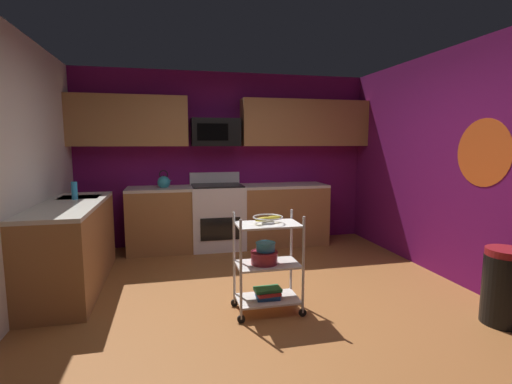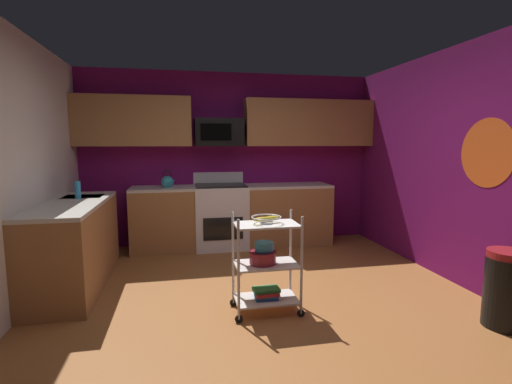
{
  "view_description": "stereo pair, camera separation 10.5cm",
  "coord_description": "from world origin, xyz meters",
  "views": [
    {
      "loc": [
        -0.86,
        -3.35,
        1.55
      ],
      "look_at": [
        -0.01,
        0.35,
        1.05
      ],
      "focal_mm": 26.36,
      "sensor_mm": 36.0,
      "label": 1
    },
    {
      "loc": [
        -0.76,
        -3.37,
        1.55
      ],
      "look_at": [
        -0.01,
        0.35,
        1.05
      ],
      "focal_mm": 26.36,
      "sensor_mm": 36.0,
      "label": 2
    }
  ],
  "objects": [
    {
      "name": "fruit_bowl",
      "position": [
        -0.01,
        -0.15,
        0.88
      ],
      "size": [
        0.27,
        0.27,
        0.07
      ],
      "color": "silver",
      "rests_on": "rolling_cart"
    },
    {
      "name": "wall_right",
      "position": [
        2.23,
        0.0,
        1.3
      ],
      "size": [
        0.06,
        4.8,
        2.6
      ],
      "primitive_type": "cube",
      "color": "#6B1156",
      "rests_on": "ground"
    },
    {
      "name": "counter_run",
      "position": [
        -0.74,
        1.63,
        0.46
      ],
      "size": [
        3.67,
        2.42,
        0.92
      ],
      "color": "#9E6B3D",
      "rests_on": "ground"
    },
    {
      "name": "mixing_bowl_large",
      "position": [
        -0.05,
        -0.15,
        0.52
      ],
      "size": [
        0.25,
        0.25,
        0.11
      ],
      "color": "maroon",
      "rests_on": "rolling_cart"
    },
    {
      "name": "mixing_bowl_small",
      "position": [
        -0.03,
        -0.15,
        0.62
      ],
      "size": [
        0.18,
        0.18,
        0.08
      ],
      "color": "#338CBF",
      "rests_on": "rolling_cart"
    },
    {
      "name": "microwave",
      "position": [
        -0.19,
        2.21,
        1.7
      ],
      "size": [
        0.7,
        0.39,
        0.4
      ],
      "color": "black"
    },
    {
      "name": "wall_back",
      "position": [
        0.0,
        2.43,
        1.3
      ],
      "size": [
        4.52,
        0.06,
        2.6
      ],
      "primitive_type": "cube",
      "color": "#6B1156",
      "rests_on": "ground"
    },
    {
      "name": "upper_cabinets",
      "position": [
        0.04,
        2.23,
        1.85
      ],
      "size": [
        4.4,
        0.33,
        0.7
      ],
      "color": "#9E6B3D"
    },
    {
      "name": "rolling_cart",
      "position": [
        -0.01,
        -0.15,
        0.45
      ],
      "size": [
        0.63,
        0.37,
        0.91
      ],
      "color": "silver",
      "rests_on": "ground"
    },
    {
      "name": "book_stack",
      "position": [
        -0.01,
        -0.15,
        0.18
      ],
      "size": [
        0.25,
        0.19,
        0.1
      ],
      "color": "#1E4C8C",
      "rests_on": "rolling_cart"
    },
    {
      "name": "trash_can",
      "position": [
        1.9,
        -0.83,
        0.33
      ],
      "size": [
        0.34,
        0.42,
        0.66
      ],
      "color": "black",
      "rests_on": "ground"
    },
    {
      "name": "kettle",
      "position": [
        -0.95,
        2.1,
        1.0
      ],
      "size": [
        0.21,
        0.18,
        0.26
      ],
      "color": "teal",
      "rests_on": "counter_run"
    },
    {
      "name": "dish_soap_bottle",
      "position": [
        -1.9,
        1.15,
        1.02
      ],
      "size": [
        0.06,
        0.06,
        0.2
      ],
      "primitive_type": "cylinder",
      "color": "#2D8CBF",
      "rests_on": "counter_run"
    },
    {
      "name": "floor",
      "position": [
        0.0,
        0.0,
        -0.02
      ],
      "size": [
        4.4,
        4.8,
        0.04
      ],
      "primitive_type": "cube",
      "color": "#995B2D",
      "rests_on": "ground"
    },
    {
      "name": "wall_flower_decal",
      "position": [
        2.2,
        -0.19,
        1.45
      ],
      "size": [
        0.0,
        0.68,
        0.68
      ],
      "primitive_type": "cylinder",
      "rotation": [
        0.0,
        1.57,
        0.0
      ],
      "color": "#E5591E"
    },
    {
      "name": "oven_range",
      "position": [
        -0.19,
        2.1,
        0.48
      ],
      "size": [
        0.76,
        0.65,
        1.1
      ],
      "color": "white",
      "rests_on": "ground"
    }
  ]
}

